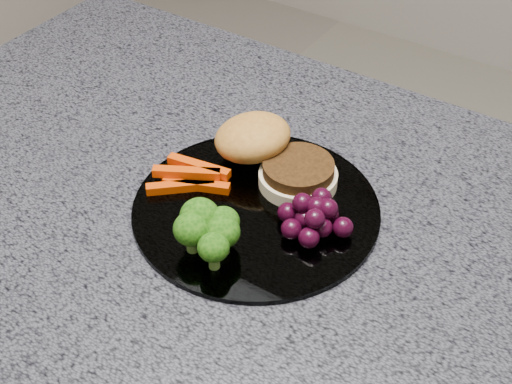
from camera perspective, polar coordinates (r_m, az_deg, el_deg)
countertop at (r=0.73m, az=7.01°, el=-5.46°), size 1.20×0.60×0.04m
plate at (r=0.75m, az=-0.00°, el=-1.33°), size 0.26×0.26×0.01m
burger at (r=0.78m, az=0.99°, el=3.11°), size 0.16×0.10×0.05m
carrot_sticks at (r=0.77m, az=-5.19°, el=1.18°), size 0.08×0.07×0.02m
broccoli at (r=0.69m, az=-3.87°, el=-2.88°), size 0.07×0.06×0.05m
grape_bunch at (r=0.71m, az=4.62°, el=-1.93°), size 0.08×0.06×0.04m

